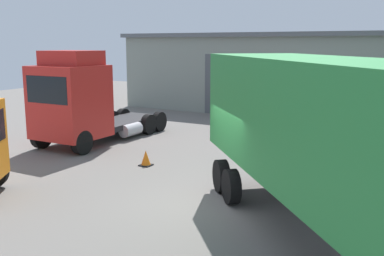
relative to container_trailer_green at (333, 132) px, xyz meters
name	(u,v)px	position (x,y,z in m)	size (l,w,h in m)	color
ground_plane	(208,203)	(-3.45, 1.38, -2.53)	(60.00, 60.00, 0.00)	slate
warehouse_building	(350,73)	(-3.45, 20.36, -0.10)	(27.51, 10.48, 4.85)	gray
container_trailer_green	(333,132)	(0.00, 0.00, 0.00)	(8.50, 9.21, 3.94)	#28843D
tractor_unit_red	(79,102)	(-11.27, 4.84, -0.68)	(2.55, 6.52, 3.95)	red
traffic_cone	(146,159)	(-7.11, 3.63, -2.27)	(0.40, 0.40, 0.55)	black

